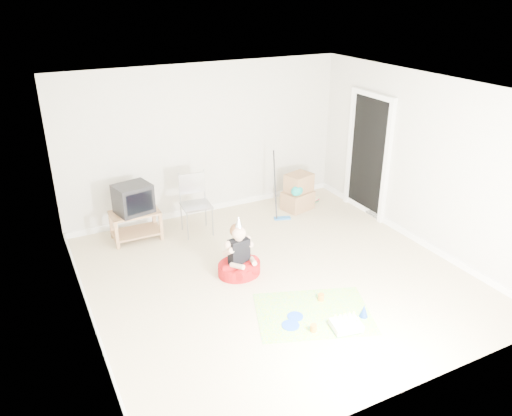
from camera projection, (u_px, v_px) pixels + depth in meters
name	position (u px, v px, depth m)	size (l,w,h in m)	color
ground	(275.00, 275.00, 7.00)	(5.00, 5.00, 0.00)	beige
doorway_recess	(368.00, 157.00, 8.58)	(0.02, 0.90, 2.05)	black
tv_stand	(136.00, 223.00, 7.91)	(0.76, 0.48, 0.47)	#986B44
crt_tv	(133.00, 199.00, 7.73)	(0.53, 0.44, 0.46)	black
folding_chair	(196.00, 205.00, 8.02)	(0.49, 0.47, 1.01)	gray
cardboard_boxes	(298.00, 193.00, 8.97)	(0.60, 0.53, 0.65)	#9D724C
floor_mop	(283.00, 205.00, 8.59)	(0.30, 0.38, 1.16)	#2469B5
book_pile	(311.00, 199.00, 9.41)	(0.27, 0.30, 0.09)	#277546
seated_woman	(239.00, 262.00, 6.97)	(0.68, 0.68, 0.89)	#AA0F11
party_mat	(313.00, 313.00, 6.19)	(1.40, 1.02, 0.01)	#ED3298
birthday_cake	(346.00, 326.00, 5.89)	(0.39, 0.33, 0.16)	silver
blue_plate_near	(295.00, 316.00, 6.12)	(0.20, 0.20, 0.01)	blue
blue_plate_far	(291.00, 325.00, 5.96)	(0.21, 0.21, 0.01)	blue
orange_cup_near	(321.00, 297.00, 6.43)	(0.08, 0.08, 0.09)	orange
orange_cup_far	(313.00, 328.00, 5.85)	(0.08, 0.08, 0.09)	orange
blue_party_hat	(364.00, 311.00, 6.10)	(0.11, 0.11, 0.16)	blue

